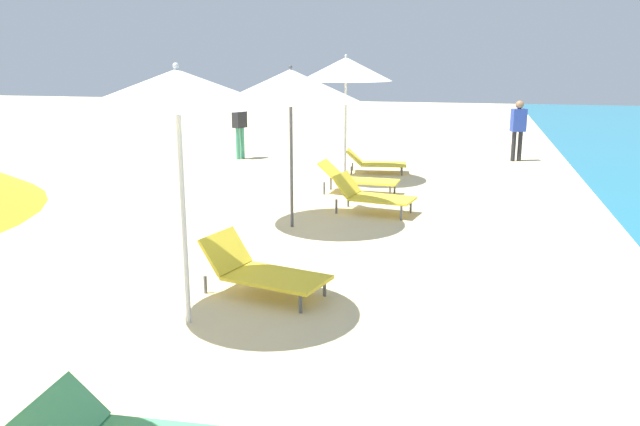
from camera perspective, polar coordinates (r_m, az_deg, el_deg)
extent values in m
cube|color=#4CA572|center=(4.60, -21.98, -16.65)|extent=(0.36, 0.70, 0.32)
cylinder|color=silver|center=(6.55, -11.96, -0.48)|extent=(0.05, 0.05, 2.21)
cone|color=white|center=(6.36, -12.54, 10.77)|extent=(1.86, 1.86, 0.35)
sphere|color=silver|center=(6.36, -12.64, 12.59)|extent=(0.06, 0.06, 0.06)
cube|color=yellow|center=(7.35, -3.82, -5.74)|extent=(1.25, 0.92, 0.04)
cube|color=yellow|center=(7.66, -8.34, -3.34)|extent=(0.46, 0.72, 0.42)
cylinder|color=#59595E|center=(7.41, 0.41, -6.58)|extent=(0.04, 0.04, 0.21)
cylinder|color=#59595E|center=(6.95, -1.74, -8.01)|extent=(0.04, 0.04, 0.21)
cylinder|color=#59595E|center=(8.03, -7.66, -5.07)|extent=(0.04, 0.04, 0.21)
cylinder|color=#59595E|center=(7.61, -10.10, -6.25)|extent=(0.04, 0.04, 0.21)
cylinder|color=#4C4C51|center=(10.17, -2.54, 4.22)|extent=(0.05, 0.05, 2.00)
cone|color=white|center=(10.04, -2.62, 11.22)|extent=(2.14, 2.14, 0.48)
sphere|color=#4C4C51|center=(10.03, -2.63, 12.77)|extent=(0.06, 0.06, 0.06)
cube|color=yellow|center=(11.19, 5.54, 1.27)|extent=(1.16, 0.84, 0.04)
cube|color=yellow|center=(11.37, 2.37, 2.55)|extent=(0.42, 0.71, 0.38)
cylinder|color=#59595E|center=(11.36, 8.03, 0.63)|extent=(0.04, 0.04, 0.25)
cylinder|color=#59595E|center=(10.84, 7.20, 0.02)|extent=(0.04, 0.04, 0.25)
cylinder|color=#59595E|center=(11.72, 2.51, 1.17)|extent=(0.04, 0.04, 0.25)
cylinder|color=#59595E|center=(11.22, 1.46, 0.59)|extent=(0.04, 0.04, 0.25)
cylinder|color=silver|center=(13.93, 2.26, 7.16)|extent=(0.05, 0.05, 2.16)
cone|color=white|center=(13.84, 2.31, 12.60)|extent=(1.95, 1.95, 0.48)
sphere|color=silver|center=(13.84, 2.32, 13.73)|extent=(0.06, 0.06, 0.06)
cube|color=yellow|center=(15.15, 5.64, 4.32)|extent=(1.12, 0.76, 0.04)
cube|color=yellow|center=(15.14, 3.04, 5.01)|extent=(0.44, 0.67, 0.33)
cylinder|color=#59595E|center=(15.43, 7.21, 4.02)|extent=(0.04, 0.04, 0.19)
cylinder|color=#59595E|center=(14.91, 7.25, 3.67)|extent=(0.04, 0.04, 0.19)
cylinder|color=#59595E|center=(15.45, 2.89, 4.12)|extent=(0.04, 0.04, 0.19)
cylinder|color=#59595E|center=(14.93, 2.79, 3.78)|extent=(0.04, 0.04, 0.19)
cube|color=yellow|center=(12.75, 4.29, 2.82)|extent=(1.20, 0.65, 0.04)
cube|color=yellow|center=(12.90, 0.94, 3.83)|extent=(0.44, 0.61, 0.36)
cylinder|color=#59595E|center=(12.92, 6.62, 2.26)|extent=(0.04, 0.04, 0.25)
cylinder|color=#59595E|center=(12.45, 6.22, 1.84)|extent=(0.04, 0.04, 0.25)
cylinder|color=#59595E|center=(13.21, 0.96, 2.61)|extent=(0.04, 0.04, 0.25)
cylinder|color=#59595E|center=(12.75, 0.37, 2.20)|extent=(0.04, 0.04, 0.25)
cylinder|color=#3F9972|center=(17.22, -7.26, 6.10)|extent=(0.11, 0.11, 0.83)
cylinder|color=#3F9972|center=(17.34, -6.88, 6.17)|extent=(0.11, 0.11, 0.83)
cube|color=#262628|center=(17.20, -7.14, 8.53)|extent=(0.34, 0.42, 0.62)
sphere|color=beige|center=(17.17, -7.18, 9.94)|extent=(0.22, 0.22, 0.22)
cylinder|color=#262628|center=(17.51, 16.74, 5.66)|extent=(0.11, 0.11, 0.77)
cylinder|color=#262628|center=(17.58, 17.25, 5.66)|extent=(0.11, 0.11, 0.77)
cube|color=#334CB2|center=(17.47, 17.15, 7.85)|extent=(0.41, 0.33, 0.58)
sphere|color=#9E704C|center=(17.44, 17.24, 9.14)|extent=(0.21, 0.21, 0.21)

